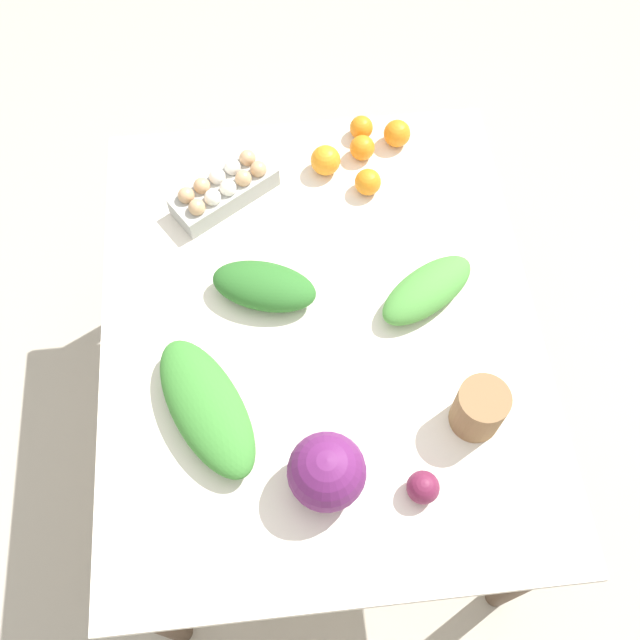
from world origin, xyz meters
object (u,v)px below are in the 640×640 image
egg_carton (224,189)px  orange_3 (361,128)px  paper_bag (479,409)px  greens_bunch_scallion (427,290)px  orange_0 (362,148)px  greens_bunch_dandelion (264,286)px  orange_4 (326,160)px  cabbage_purple (327,472)px  orange_2 (368,182)px  orange_1 (397,133)px  beet_root (423,487)px  greens_bunch_kale (206,407)px

egg_carton → orange_3: 0.43m
paper_bag → greens_bunch_scallion: bearing=-170.4°
egg_carton → orange_0: bearing=-17.3°
greens_bunch_dandelion → orange_4: size_ratio=3.19×
cabbage_purple → orange_2: 0.81m
greens_bunch_scallion → orange_1: size_ratio=3.61×
paper_bag → beet_root: (0.15, -0.15, -0.03)m
beet_root → orange_0: bearing=-179.7°
greens_bunch_scallion → greens_bunch_kale: size_ratio=0.73×
beet_root → orange_1: bearing=174.4°
greens_bunch_kale → orange_1: size_ratio=4.93×
greens_bunch_kale → orange_4: 0.76m
egg_carton → orange_0: egg_carton is taller
egg_carton → orange_2: (0.01, 0.38, -0.01)m
orange_0 → beet_root: bearing=0.3°
orange_3 → beet_root: bearing=-0.1°
greens_bunch_scallion → orange_4: (-0.43, -0.21, 0.00)m
paper_bag → orange_2: paper_bag is taller
greens_bunch_kale → beet_root: size_ratio=5.17×
egg_carton → orange_1: (-0.15, 0.49, -0.01)m
egg_carton → paper_bag: paper_bag is taller
cabbage_purple → orange_4: size_ratio=2.06×
egg_carton → greens_bunch_dandelion: bearing=-107.7°
greens_bunch_dandelion → orange_2: bearing=135.1°
beet_root → orange_3: (-1.02, 0.00, -0.00)m
cabbage_purple → paper_bag: cabbage_purple is taller
greens_bunch_dandelion → greens_bunch_scallion: bearing=83.0°
greens_bunch_kale → orange_1: bearing=143.9°
orange_2 → orange_3: 0.20m
paper_bag → greens_bunch_dandelion: (-0.38, -0.45, -0.02)m
beet_root → orange_4: size_ratio=0.88×
cabbage_purple → orange_1: cabbage_purple is taller
greens_bunch_dandelion → cabbage_purple: bearing=11.7°
orange_0 → orange_1: (-0.04, 0.10, 0.00)m
greens_bunch_scallion → beet_root: bearing=-11.0°
paper_bag → orange_0: bearing=-169.1°
paper_bag → greens_bunch_kale: paper_bag is taller
greens_bunch_kale → greens_bunch_scallion: bearing=114.7°
greens_bunch_scallion → greens_bunch_dandelion: bearing=-97.0°
egg_carton → greens_bunch_dandelion: (0.31, 0.09, 0.00)m
greens_bunch_dandelion → paper_bag: bearing=50.3°
egg_carton → greens_bunch_kale: 0.62m
orange_2 → orange_4: bearing=-127.8°
greens_bunch_dandelion → orange_4: bearing=153.1°
cabbage_purple → orange_3: 1.01m
greens_bunch_kale → orange_4: (-0.68, 0.34, -0.00)m
paper_bag → orange_0: paper_bag is taller
paper_bag → orange_1: paper_bag is taller
egg_carton → paper_bag: size_ratio=2.22×
paper_bag → greens_bunch_dandelion: bearing=-129.7°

